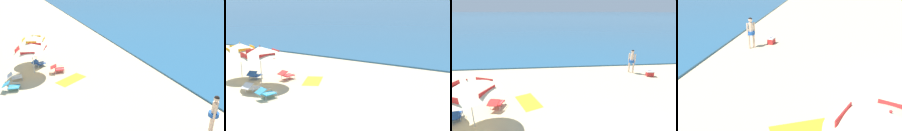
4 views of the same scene
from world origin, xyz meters
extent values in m
cone|color=beige|center=(-5.34, 3.20, 1.76)|extent=(3.28, 3.26, 0.79)
cube|color=red|center=(-5.00, 4.00, 1.64)|extent=(0.81, 0.37, 0.30)
cube|color=red|center=(-4.53, 2.87, 1.64)|extent=(0.37, 0.81, 0.30)
sphere|color=red|center=(-5.34, 3.20, 2.06)|extent=(0.06, 0.06, 0.06)
cylinder|color=beige|center=(3.93, 9.05, 0.43)|extent=(0.13, 0.13, 0.86)
cylinder|color=beige|center=(4.15, 8.84, 0.43)|extent=(0.13, 0.13, 0.86)
cylinder|color=#1E51A3|center=(4.04, 8.94, 0.88)|extent=(0.43, 0.43, 0.18)
cylinder|color=beige|center=(4.04, 8.94, 1.17)|extent=(0.24, 0.24, 0.61)
cylinder|color=beige|center=(3.88, 9.09, 1.15)|extent=(0.09, 0.09, 0.65)
cylinder|color=beige|center=(4.20, 8.80, 1.15)|extent=(0.09, 0.09, 0.65)
sphere|color=beige|center=(4.04, 8.94, 1.62)|extent=(0.23, 0.23, 0.23)
sphere|color=black|center=(4.04, 8.94, 1.65)|extent=(0.21, 0.21, 0.21)
cube|color=red|center=(5.04, 8.03, 0.16)|extent=(0.53, 0.42, 0.32)
cube|color=white|center=(5.04, 8.03, 0.36)|extent=(0.55, 0.43, 0.08)
cylinder|color=black|center=(5.04, 8.03, 0.42)|extent=(0.34, 0.08, 0.02)
cube|color=gold|center=(-3.34, 5.06, 0.01)|extent=(1.59, 2.01, 0.01)
camera|label=1|loc=(9.49, 1.55, 6.64)|focal=37.87mm
camera|label=2|loc=(6.19, -8.43, 4.84)|focal=50.02mm
camera|label=3|loc=(-2.31, -3.31, 4.52)|focal=28.38mm
camera|label=4|loc=(-9.66, 4.29, 4.57)|focal=41.78mm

